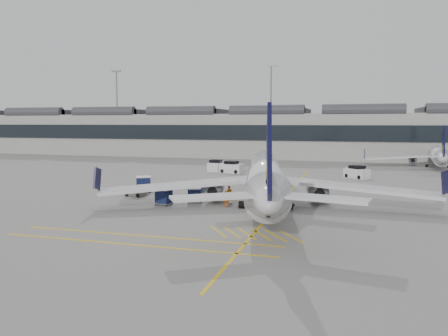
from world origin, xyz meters
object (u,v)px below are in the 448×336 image
(pushback_tug, at_px, (136,192))
(ramp_agent_a, at_px, (229,194))
(baggage_cart_a, at_px, (195,195))
(ramp_agent_b, at_px, (226,199))
(airliner_main, at_px, (265,178))
(belt_loader, at_px, (267,204))

(pushback_tug, bearing_deg, ramp_agent_a, 6.04)
(baggage_cart_a, xyz_separation_m, ramp_agent_b, (4.07, -1.52, 0.01))
(airliner_main, distance_m, ramp_agent_a, 4.71)
(ramp_agent_b, bearing_deg, baggage_cart_a, -23.81)
(baggage_cart_a, bearing_deg, airliner_main, -11.74)
(ramp_agent_a, bearing_deg, ramp_agent_b, -115.29)
(airliner_main, xyz_separation_m, ramp_agent_b, (-3.90, -1.93, -2.18))
(airliner_main, xyz_separation_m, ramp_agent_a, (-4.18, 0.58, -2.10))
(ramp_agent_b, height_order, pushback_tug, ramp_agent_b)
(ramp_agent_a, bearing_deg, airliner_main, -39.41)
(airliner_main, distance_m, baggage_cart_a, 8.28)
(baggage_cart_a, bearing_deg, ramp_agent_b, -35.14)
(belt_loader, bearing_deg, ramp_agent_a, 153.00)
(belt_loader, distance_m, ramp_agent_b, 4.48)
(pushback_tug, bearing_deg, belt_loader, -0.84)
(ramp_agent_a, distance_m, ramp_agent_b, 2.52)
(baggage_cart_a, relative_size, ramp_agent_b, 1.03)
(belt_loader, relative_size, ramp_agent_b, 2.64)
(ramp_agent_b, distance_m, pushback_tug, 12.83)
(ramp_agent_a, height_order, ramp_agent_b, ramp_agent_a)
(belt_loader, distance_m, ramp_agent_a, 5.34)
(belt_loader, xyz_separation_m, ramp_agent_a, (-4.75, 2.43, 0.40))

